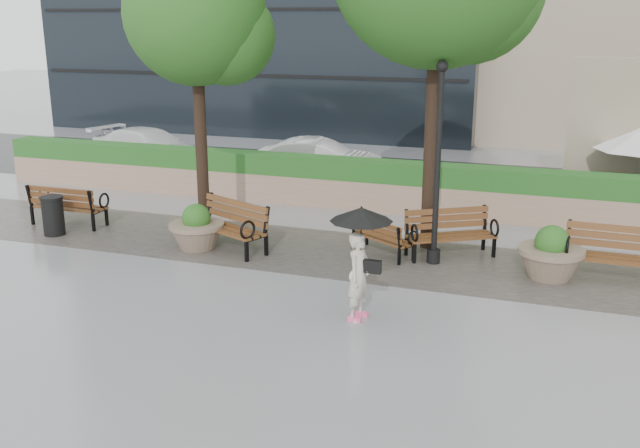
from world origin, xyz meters
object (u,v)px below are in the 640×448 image
(planter_right, at_px, (551,258))
(car_left, at_px, (150,149))
(bench_0, at_px, (69,214))
(bench_1, at_px, (228,236))
(bench_4, at_px, (618,267))
(pedestrian, at_px, (360,252))
(planter_left, at_px, (197,231))
(bench_2, at_px, (382,244))
(trash_bin, at_px, (53,217))
(bench_3, at_px, (450,243))
(car_right, at_px, (319,160))
(lamppost, at_px, (437,177))

(planter_right, height_order, car_left, car_left)
(bench_0, xyz_separation_m, bench_1, (4.63, -0.45, 0.02))
(bench_4, bearing_deg, pedestrian, -140.75)
(bench_4, xyz_separation_m, planter_left, (-8.84, -0.77, 0.08))
(bench_2, height_order, trash_bin, trash_bin)
(bench_2, bearing_deg, bench_3, -133.88)
(bench_4, xyz_separation_m, planter_right, (-1.26, -0.17, 0.10))
(car_right, xyz_separation_m, pedestrian, (4.26, -10.12, 0.53))
(bench_3, bearing_deg, car_right, 98.37)
(bench_1, bearing_deg, bench_3, 36.99)
(bench_2, relative_size, bench_4, 0.78)
(planter_left, height_order, pedestrian, pedestrian)
(bench_2, bearing_deg, trash_bin, 39.71)
(bench_1, bearing_deg, car_left, 155.42)
(bench_4, relative_size, car_right, 0.51)
(bench_1, xyz_separation_m, pedestrian, (3.85, -2.73, 0.88))
(bench_4, bearing_deg, lamppost, -178.26)
(bench_1, xyz_separation_m, bench_3, (4.79, 1.13, -0.02))
(bench_2, height_order, lamppost, lamppost)
(bench_2, bearing_deg, car_left, -2.17)
(bench_2, bearing_deg, bench_4, -150.33)
(pedestrian, bearing_deg, bench_3, -1.76)
(pedestrian, bearing_deg, trash_bin, 85.83)
(bench_2, distance_m, planter_right, 3.54)
(bench_2, xyz_separation_m, planter_left, (-4.05, -0.93, 0.16))
(planter_left, bearing_deg, car_right, 87.91)
(planter_right, xyz_separation_m, pedestrian, (-3.04, -3.17, 0.77))
(planter_left, xyz_separation_m, planter_right, (7.57, 0.60, 0.02))
(bench_1, distance_m, car_right, 7.40)
(bench_4, distance_m, planter_left, 8.87)
(trash_bin, distance_m, pedestrian, 8.65)
(lamppost, bearing_deg, bench_1, -172.60)
(bench_3, relative_size, car_left, 0.43)
(car_left, height_order, pedestrian, pedestrian)
(trash_bin, height_order, car_right, car_right)
(bench_1, bearing_deg, bench_0, -161.89)
(bench_0, relative_size, trash_bin, 2.14)
(pedestrian, bearing_deg, bench_2, 19.74)
(bench_2, bearing_deg, lamppost, -157.02)
(bench_0, height_order, pedestrian, pedestrian)
(car_right, distance_m, pedestrian, 10.99)
(bench_0, height_order, bench_4, bench_4)
(planter_left, xyz_separation_m, pedestrian, (4.53, -2.57, 0.80))
(planter_left, relative_size, car_left, 0.27)
(bench_4, height_order, planter_right, bench_4)
(lamppost, distance_m, car_right, 8.49)
(planter_left, distance_m, trash_bin, 3.76)
(bench_0, relative_size, bench_3, 0.96)
(bench_0, height_order, car_left, car_left)
(bench_2, relative_size, pedestrian, 0.82)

